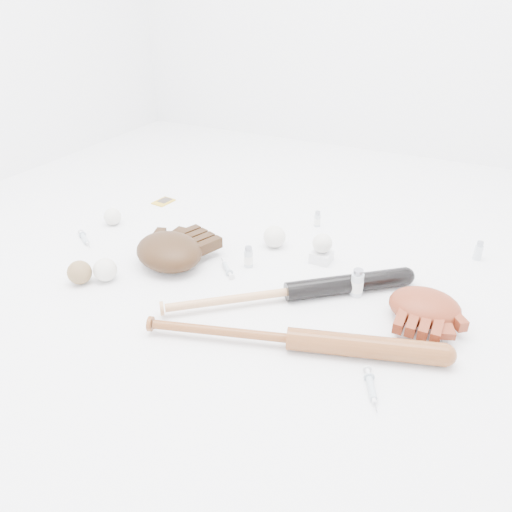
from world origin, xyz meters
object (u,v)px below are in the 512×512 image
at_px(bat_dark, 289,292).
at_px(bat_wood, 290,339).
at_px(glove_dark, 169,251).
at_px(pedestal, 321,257).

bearing_deg(bat_dark, bat_wood, -105.62).
height_order(bat_wood, glove_dark, glove_dark).
bearing_deg(glove_dark, bat_dark, 18.03).
bearing_deg(bat_wood, glove_dark, 140.92).
bearing_deg(pedestal, glove_dark, -151.23).
distance_m(glove_dark, pedestal, 0.52).
xyz_separation_m(bat_dark, pedestal, (0.01, 0.26, -0.01)).
relative_size(bat_wood, pedestal, 12.34).
relative_size(bat_dark, bat_wood, 0.99).
xyz_separation_m(bat_dark, bat_wood, (0.09, -0.20, 0.00)).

